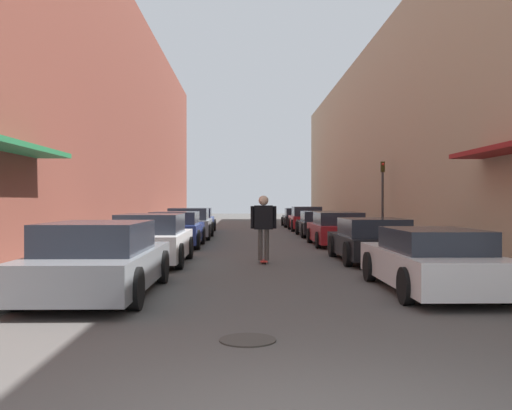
{
  "coord_description": "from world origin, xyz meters",
  "views": [
    {
      "loc": [
        -0.46,
        -3.94,
        1.72
      ],
      "look_at": [
        -0.17,
        10.06,
        1.62
      ],
      "focal_mm": 40.0,
      "sensor_mm": 36.0,
      "label": 1
    }
  ],
  "objects_px": {
    "traffic_light": "(383,191)",
    "skateboarder": "(264,221)",
    "parked_car_left_1": "(152,240)",
    "parked_car_left_4": "(197,221)",
    "parked_car_left_0": "(100,260)",
    "parked_car_right_4": "(306,219)",
    "parked_car_left_2": "(176,230)",
    "parked_car_right_2": "(337,229)",
    "parked_car_right_3": "(318,224)",
    "parked_car_right_1": "(372,240)",
    "parked_car_right_5": "(298,218)",
    "parked_car_left_3": "(189,224)",
    "manhole_cover": "(248,340)",
    "parked_car_right_0": "(431,261)"
  },
  "relations": [
    {
      "from": "traffic_light",
      "to": "skateboarder",
      "type": "bearing_deg",
      "value": -122.64
    },
    {
      "from": "parked_car_left_1",
      "to": "parked_car_left_4",
      "type": "height_order",
      "value": "parked_car_left_1"
    },
    {
      "from": "parked_car_left_0",
      "to": "traffic_light",
      "type": "height_order",
      "value": "traffic_light"
    },
    {
      "from": "skateboarder",
      "to": "parked_car_right_4",
      "type": "bearing_deg",
      "value": 79.95
    },
    {
      "from": "parked_car_left_2",
      "to": "traffic_light",
      "type": "distance_m",
      "value": 9.03
    },
    {
      "from": "parked_car_left_1",
      "to": "parked_car_right_2",
      "type": "relative_size",
      "value": 0.96
    },
    {
      "from": "parked_car_left_0",
      "to": "parked_car_right_3",
      "type": "distance_m",
      "value": 18.46
    },
    {
      "from": "parked_car_left_0",
      "to": "skateboarder",
      "type": "xyz_separation_m",
      "value": [
        3.16,
        5.38,
        0.51
      ]
    },
    {
      "from": "parked_car_right_1",
      "to": "traffic_light",
      "type": "relative_size",
      "value": 1.31
    },
    {
      "from": "parked_car_right_5",
      "to": "parked_car_right_2",
      "type": "bearing_deg",
      "value": -90.06
    },
    {
      "from": "parked_car_right_1",
      "to": "parked_car_left_3",
      "type": "bearing_deg",
      "value": 121.4
    },
    {
      "from": "skateboarder",
      "to": "traffic_light",
      "type": "xyz_separation_m",
      "value": [
        5.36,
        8.37,
        1.0
      ]
    },
    {
      "from": "parked_car_left_2",
      "to": "parked_car_right_4",
      "type": "bearing_deg",
      "value": 62.32
    },
    {
      "from": "parked_car_right_4",
      "to": "skateboarder",
      "type": "distance_m",
      "value": 17.64
    },
    {
      "from": "parked_car_left_3",
      "to": "parked_car_right_2",
      "type": "distance_m",
      "value": 7.46
    },
    {
      "from": "parked_car_left_4",
      "to": "parked_car_right_3",
      "type": "bearing_deg",
      "value": -30.86
    },
    {
      "from": "parked_car_left_1",
      "to": "skateboarder",
      "type": "distance_m",
      "value": 3.1
    },
    {
      "from": "skateboarder",
      "to": "parked_car_right_2",
      "type": "bearing_deg",
      "value": 63.68
    },
    {
      "from": "manhole_cover",
      "to": "parked_car_right_2",
      "type": "bearing_deg",
      "value": 76.63
    },
    {
      "from": "skateboarder",
      "to": "parked_car_left_2",
      "type": "bearing_deg",
      "value": 119.03
    },
    {
      "from": "parked_car_right_0",
      "to": "parked_car_left_0",
      "type": "bearing_deg",
      "value": -177.18
    },
    {
      "from": "parked_car_left_4",
      "to": "parked_car_right_2",
      "type": "height_order",
      "value": "parked_car_left_4"
    },
    {
      "from": "parked_car_right_5",
      "to": "traffic_light",
      "type": "xyz_separation_m",
      "value": [
        2.28,
        -14.13,
        1.56
      ]
    },
    {
      "from": "parked_car_left_1",
      "to": "parked_car_right_5",
      "type": "xyz_separation_m",
      "value": [
        6.14,
        22.66,
        -0.06
      ]
    },
    {
      "from": "manhole_cover",
      "to": "parked_car_right_0",
      "type": "bearing_deg",
      "value": 46.73
    },
    {
      "from": "parked_car_left_3",
      "to": "parked_car_right_0",
      "type": "bearing_deg",
      "value": -68.71
    },
    {
      "from": "parked_car_right_0",
      "to": "parked_car_right_5",
      "type": "relative_size",
      "value": 1.01
    },
    {
      "from": "parked_car_right_0",
      "to": "skateboarder",
      "type": "relative_size",
      "value": 2.39
    },
    {
      "from": "parked_car_left_0",
      "to": "traffic_light",
      "type": "distance_m",
      "value": 16.24
    },
    {
      "from": "parked_car_right_1",
      "to": "manhole_cover",
      "type": "relative_size",
      "value": 6.13
    },
    {
      "from": "parked_car_right_3",
      "to": "parked_car_right_4",
      "type": "relative_size",
      "value": 1.18
    },
    {
      "from": "parked_car_left_0",
      "to": "parked_car_left_3",
      "type": "height_order",
      "value": "parked_car_left_3"
    },
    {
      "from": "parked_car_left_4",
      "to": "skateboarder",
      "type": "xyz_separation_m",
      "value": [
        3.15,
        -15.72,
        0.51
      ]
    },
    {
      "from": "parked_car_right_2",
      "to": "parked_car_right_5",
      "type": "xyz_separation_m",
      "value": [
        0.02,
        16.3,
        -0.02
      ]
    },
    {
      "from": "parked_car_left_0",
      "to": "skateboarder",
      "type": "relative_size",
      "value": 2.56
    },
    {
      "from": "parked_car_left_0",
      "to": "parked_car_left_2",
      "type": "distance_m",
      "value": 10.96
    },
    {
      "from": "parked_car_left_2",
      "to": "parked_car_right_5",
      "type": "bearing_deg",
      "value": 69.91
    },
    {
      "from": "parked_car_right_2",
      "to": "parked_car_left_0",
      "type": "bearing_deg",
      "value": -118.26
    },
    {
      "from": "parked_car_right_1",
      "to": "parked_car_right_2",
      "type": "xyz_separation_m",
      "value": [
        -0.03,
        5.83,
        0.03
      ]
    },
    {
      "from": "parked_car_left_0",
      "to": "parked_car_left_4",
      "type": "bearing_deg",
      "value": 89.98
    },
    {
      "from": "parked_car_right_1",
      "to": "parked_car_right_2",
      "type": "distance_m",
      "value": 5.83
    },
    {
      "from": "parked_car_right_2",
      "to": "parked_car_right_4",
      "type": "relative_size",
      "value": 1.12
    },
    {
      "from": "parked_car_left_1",
      "to": "skateboarder",
      "type": "xyz_separation_m",
      "value": [
        3.05,
        0.16,
        0.5
      ]
    },
    {
      "from": "parked_car_right_0",
      "to": "parked_car_left_1",
      "type": "bearing_deg",
      "value": 140.9
    },
    {
      "from": "parked_car_right_3",
      "to": "traffic_light",
      "type": "xyz_separation_m",
      "value": [
        2.29,
        -3.64,
        1.56
      ]
    },
    {
      "from": "manhole_cover",
      "to": "traffic_light",
      "type": "bearing_deg",
      "value": 71.15
    },
    {
      "from": "parked_car_left_0",
      "to": "parked_car_left_3",
      "type": "xyz_separation_m",
      "value": [
        0.09,
        15.84,
        0.03
      ]
    },
    {
      "from": "parked_car_left_1",
      "to": "parked_car_left_2",
      "type": "relative_size",
      "value": 1.02
    },
    {
      "from": "parked_car_right_4",
      "to": "parked_car_right_0",
      "type": "bearing_deg",
      "value": -90.22
    },
    {
      "from": "parked_car_left_0",
      "to": "skateboarder",
      "type": "distance_m",
      "value": 6.26
    }
  ]
}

